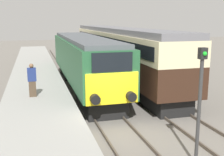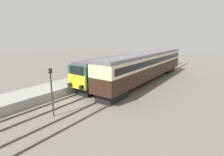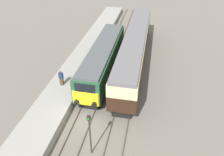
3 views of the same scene
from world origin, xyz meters
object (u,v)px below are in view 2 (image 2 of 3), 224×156
at_px(passenger_carriage, 148,64).
at_px(locomotive, 115,69).
at_px(signal_post, 51,89).
at_px(person_on_platform, 73,73).

bearing_deg(passenger_carriage, locomotive, -136.55).
bearing_deg(signal_post, person_on_platform, 126.08).
xyz_separation_m(person_on_platform, signal_post, (5.21, -7.15, 0.60)).
height_order(locomotive, person_on_platform, locomotive).
bearing_deg(signal_post, passenger_carriage, 83.48).
xyz_separation_m(locomotive, passenger_carriage, (3.40, 3.22, 0.48)).
relative_size(locomotive, passenger_carriage, 0.69).
bearing_deg(person_on_platform, passenger_carriage, 48.17).
distance_m(passenger_carriage, signal_post, 14.97).
bearing_deg(signal_post, locomotive, 98.30).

